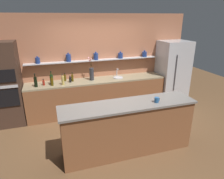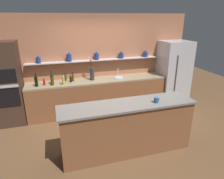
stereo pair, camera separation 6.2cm
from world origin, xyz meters
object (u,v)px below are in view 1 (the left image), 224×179
Objects in this scene: refrigerator at (172,73)px; bottle_oil_5 at (65,78)px; bottle_sauce_2 at (44,83)px; bottle_spirit_3 at (63,80)px; bottle_wine_0 at (52,79)px; bottle_wine_4 at (36,82)px; bottle_oil_1 at (72,78)px; bottle_sauce_6 at (70,80)px; sink_fixture at (118,77)px; oven_tower at (8,85)px; bottle_oil_7 at (52,82)px; coffee_mug at (157,100)px; flower_vase at (92,73)px.

bottle_oil_5 is at bearing 176.42° from refrigerator.
bottle_oil_5 is at bearing 20.36° from bottle_sauce_2.
refrigerator is at bearing 1.96° from bottle_spirit_3.
bottle_wine_4 is at bearing -166.68° from bottle_wine_0.
bottle_oil_1 is 0.72× the size of bottle_wine_4.
refrigerator is at bearing -0.43° from bottle_wine_0.
bottle_sauce_6 is at bearing 1.28° from bottle_wine_0.
sink_fixture is 1.96m from bottle_sauce_2.
oven_tower reaches higher than refrigerator.
sink_fixture is at bearing 1.50° from bottle_sauce_2.
bottle_oil_7 is at bearing -88.86° from bottle_wine_0.
bottle_oil_1 is (1.53, 0.07, 0.01)m from oven_tower.
oven_tower is 9.40× the size of bottle_oil_5.
bottle_oil_7 is 2.44× the size of coffee_mug.
bottle_oil_1 is (-2.95, 0.11, 0.08)m from refrigerator.
bottle_sauce_6 is at bearing -0.00° from oven_tower.
bottle_oil_7 reaches higher than bottle_oil_5.
bottle_wine_0 is 0.46m from bottle_sauce_6.
bottle_wine_4 is (-1.40, -0.12, -0.06)m from flower_vase.
refrigerator is 3.67m from bottle_sauce_2.
oven_tower reaches higher than bottle_sauce_2.
refrigerator is 10.44× the size of bottle_sauce_6.
bottle_oil_1 is 0.91m from bottle_wine_4.
bottle_sauce_6 is 0.72× the size of bottle_oil_7.
sink_fixture is 1.51× the size of bottle_sauce_6.
oven_tower is at bearing 144.36° from coffee_mug.
refrigerator reaches higher than bottle_oil_1.
sink_fixture is 1.26× the size of bottle_oil_5.
bottle_spirit_3 reaches higher than coffee_mug.
refrigerator is 6.92× the size of sink_fixture.
bottle_wine_0 is at bearing 152.69° from bottle_spirit_3.
bottle_oil_5 reaches higher than coffee_mug.
sink_fixture is at bearing 2.98° from bottle_wine_4.
oven_tower is at bearing 173.42° from bottle_spirit_3.
bottle_wine_0 is at bearing 132.01° from coffee_mug.
bottle_wine_0 is at bearing -153.39° from bottle_oil_5.
bottle_wine_0 reaches higher than bottle_sauce_6.
flower_vase is at bearing 8.66° from bottle_oil_7.
refrigerator reaches higher than bottle_oil_7.
bottle_oil_1 is at bearing 121.58° from coffee_mug.
bottle_wine_0 is 0.21m from bottle_sauce_2.
bottle_oil_1 reaches higher than coffee_mug.
flower_vase reaches higher than bottle_spirit_3.
bottle_sauce_6 is at bearing -54.00° from bottle_oil_5.
bottle_oil_5 is at bearing 19.95° from bottle_wine_4.
refrigerator is 3.85m from bottle_wine_4.
bottle_wine_4 is 0.38m from bottle_oil_7.
bottle_wine_4 reaches higher than bottle_oil_5.
bottle_wine_4 is at bearing 175.16° from bottle_oil_7.
bottle_sauce_6 is (0.65, 0.04, 0.01)m from bottle_sauce_2.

